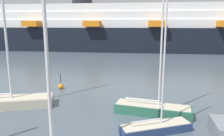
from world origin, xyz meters
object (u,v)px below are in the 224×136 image
(sailboat_1, at_px, (4,100))
(cruise_ship, at_px, (154,29))
(sailboat_4, at_px, (153,108))
(sailboat_5, at_px, (156,126))
(channel_buoy_0, at_px, (61,86))

(sailboat_1, bearing_deg, cruise_ship, 53.66)
(sailboat_4, height_order, sailboat_5, sailboat_4)
(channel_buoy_0, distance_m, cruise_ship, 37.71)
(sailboat_1, distance_m, cruise_ship, 43.63)
(sailboat_5, bearing_deg, sailboat_4, 67.56)
(sailboat_4, xyz_separation_m, cruise_ship, (5.32, 40.72, 4.61))
(sailboat_5, xyz_separation_m, cruise_ship, (5.45, 43.45, 4.72))
(sailboat_1, relative_size, sailboat_5, 1.55)
(channel_buoy_0, relative_size, cruise_ship, 0.02)
(cruise_ship, bearing_deg, channel_buoy_0, -107.44)
(sailboat_1, xyz_separation_m, cruise_ship, (16.90, 39.97, 4.50))
(sailboat_4, bearing_deg, sailboat_1, -169.40)
(channel_buoy_0, bearing_deg, sailboat_5, -46.00)
(sailboat_1, bearing_deg, sailboat_5, -30.31)
(sailboat_1, xyz_separation_m, sailboat_5, (11.45, -3.48, -0.22))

